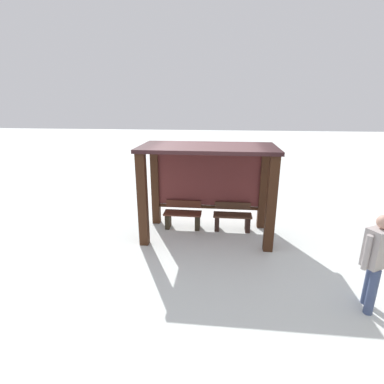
# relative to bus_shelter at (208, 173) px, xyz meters

# --- Properties ---
(ground_plane) EXTENTS (60.00, 60.00, 0.00)m
(ground_plane) POSITION_rel_bus_shelter_xyz_m (0.00, -0.19, -1.62)
(ground_plane) COLOR white
(bus_shelter) EXTENTS (3.24, 1.63, 2.32)m
(bus_shelter) POSITION_rel_bus_shelter_xyz_m (0.00, 0.00, 0.00)
(bus_shelter) COLOR #3B2012
(bus_shelter) RESTS_ON ground
(bench_left_inside) EXTENTS (1.01, 0.42, 0.73)m
(bench_left_inside) POSITION_rel_bus_shelter_xyz_m (-0.67, 0.20, -1.29)
(bench_left_inside) COLOR #582C1E
(bench_left_inside) RESTS_ON ground
(bench_center_inside) EXTENTS (1.01, 0.38, 0.73)m
(bench_center_inside) POSITION_rel_bus_shelter_xyz_m (0.67, 0.20, -1.29)
(bench_center_inside) COLOR #472D1F
(bench_center_inside) RESTS_ON ground
(person_walking) EXTENTS (0.59, 0.45, 1.67)m
(person_walking) POSITION_rel_bus_shelter_xyz_m (2.83, -2.70, -0.64)
(person_walking) COLOR #BAB1AE
(person_walking) RESTS_ON ground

